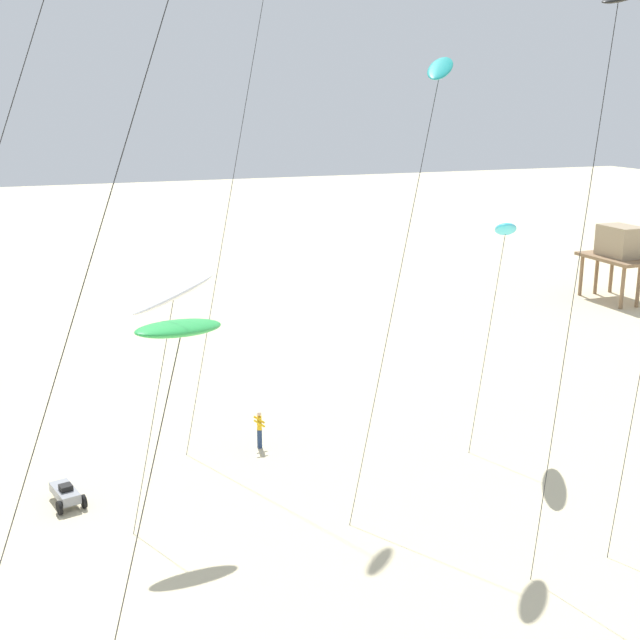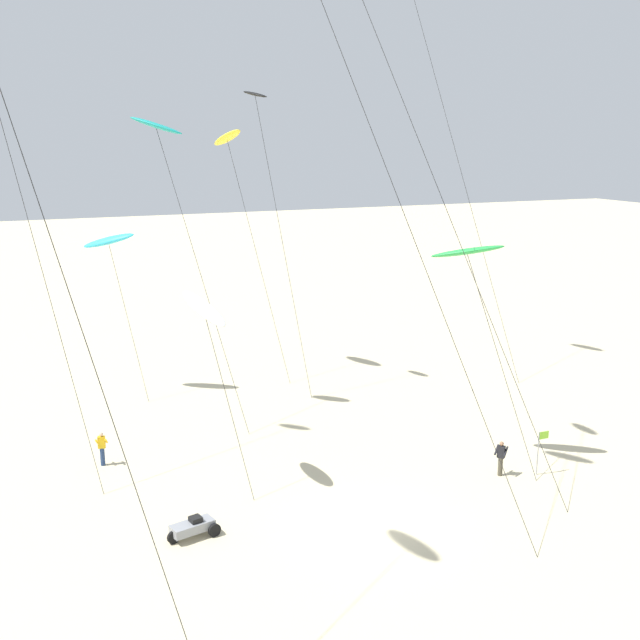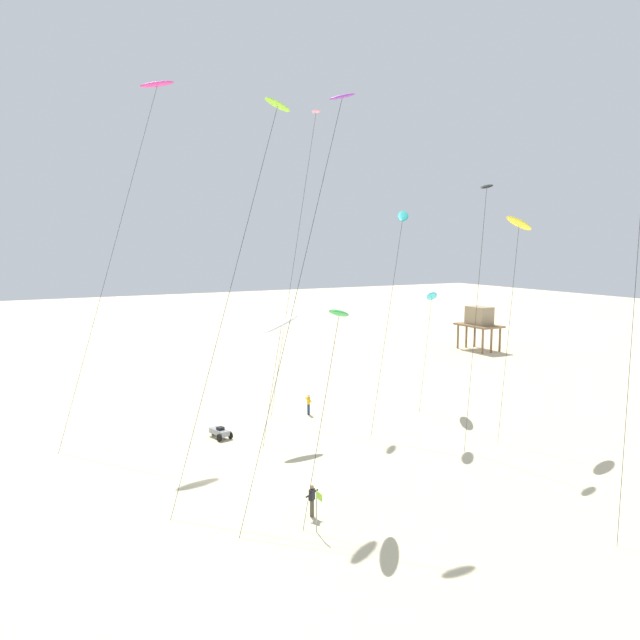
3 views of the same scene
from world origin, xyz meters
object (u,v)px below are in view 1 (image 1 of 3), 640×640
kite_cyan (506,230)px  stilt_house (620,248)px  kite_black (616,14)px  kite_green (181,330)px  kite_white (174,295)px  kite_flyer_middle (259,429)px  kite_teal (440,71)px  beach_buggy (66,493)px

kite_cyan → stilt_house: (-18.81, 22.62, -5.32)m
kite_cyan → kite_black: 11.76m
kite_green → kite_white: size_ratio=1.21×
kite_white → kite_flyer_middle: bearing=134.3°
kite_teal → kite_black: bearing=21.1°
kite_green → kite_white: 12.06m
kite_black → beach_buggy: (-8.42, -16.50, -16.77)m
kite_teal → kite_white: bearing=-92.1°
kite_teal → stilt_house: (-20.99, 27.28, -11.68)m
stilt_house → beach_buggy: size_ratio=2.72×
kite_teal → beach_buggy: size_ratio=7.72×
stilt_house → beach_buggy: 45.59m
kite_black → kite_flyer_middle: 21.19m
kite_cyan → kite_green: (13.52, -16.70, 0.82)m
kite_black → kite_teal: 6.91m
stilt_house → kite_green: bearing=-50.6°
kite_white → beach_buggy: kite_white is taller
kite_cyan → kite_white: 14.80m
stilt_house → kite_cyan: bearing=-50.3°
kite_teal → beach_buggy: (-2.13, -14.07, -15.28)m
kite_black → kite_teal: kite_black is taller
beach_buggy → kite_green: bearing=8.6°
kite_green → stilt_house: size_ratio=1.85×
kite_teal → kite_cyan: bearing=115.1°
kite_flyer_middle → stilt_house: (-16.51, 33.04, 3.13)m
kite_teal → kite_flyer_middle: size_ratio=9.83×
kite_green → stilt_house: kite_green is taller
kite_teal → kite_white: (-0.36, -9.98, -7.56)m
beach_buggy → kite_white: bearing=66.6°
kite_teal → kite_flyer_middle: 16.51m
kite_flyer_middle → beach_buggy: size_ratio=0.79×
stilt_house → kite_white: bearing=-61.0°
stilt_house → beach_buggy: bearing=-65.5°
kite_green → beach_buggy: (-13.48, -2.03, -9.74)m
kite_teal → stilt_house: bearing=127.6°
kite_white → beach_buggy: size_ratio=4.15×
kite_flyer_middle → kite_green: bearing=-21.7°
kite_black → kite_teal: (-6.29, -2.43, -1.50)m
kite_black → kite_teal: size_ratio=1.09×
kite_black → kite_teal: bearing=-158.9°
kite_cyan → beach_buggy: kite_cyan is taller
kite_black → stilt_house: 39.18m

